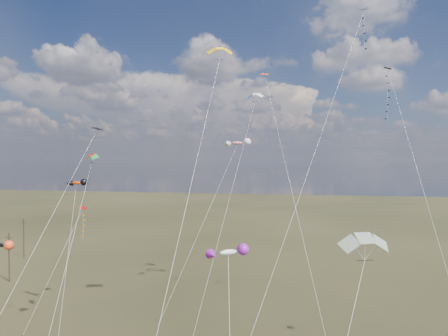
% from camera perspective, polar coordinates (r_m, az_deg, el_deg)
% --- Properties ---
extents(utility_pole_near, '(1.40, 0.20, 8.00)m').
position_cam_1_polar(utility_pole_near, '(75.34, -28.36, -11.08)').
color(utility_pole_near, black).
rests_on(utility_pole_near, ground).
extents(utility_pole_far, '(1.40, 0.20, 8.00)m').
position_cam_1_polar(utility_pole_far, '(90.99, -26.70, -8.94)').
color(utility_pole_far, black).
rests_on(utility_pole_far, ground).
extents(diamond_black_high, '(4.55, 17.70, 30.40)m').
position_cam_1_polar(diamond_black_high, '(48.13, 22.80, 8.10)').
color(diamond_black_high, black).
rests_on(diamond_black_high, ground).
extents(diamond_navy_tall, '(13.32, 20.51, 36.48)m').
position_cam_1_polar(diamond_navy_tall, '(45.86, 18.35, 15.52)').
color(diamond_navy_tall, '#0C0C47').
rests_on(diamond_navy_tall, ground).
extents(diamond_black_mid, '(5.75, 14.47, 23.10)m').
position_cam_1_polar(diamond_black_mid, '(37.54, -22.09, -3.59)').
color(diamond_black_mid, black).
rests_on(diamond_black_mid, ground).
extents(diamond_red_low, '(3.35, 9.06, 13.75)m').
position_cam_1_polar(diamond_red_low, '(56.00, -19.78, -7.93)').
color(diamond_red_low, '#B10507').
rests_on(diamond_red_low, ground).
extents(diamond_orange_center, '(8.30, 16.54, 30.78)m').
position_cam_1_polar(diamond_orange_center, '(44.94, 8.33, 2.57)').
color(diamond_orange_center, red).
rests_on(diamond_orange_center, ground).
extents(parafoil_yellow, '(2.90, 24.71, 32.40)m').
position_cam_1_polar(parafoil_yellow, '(43.84, -0.66, 16.56)').
color(parafoil_yellow, '#F8B90A').
rests_on(parafoil_yellow, ground).
extents(parafoil_blue_white, '(6.19, 18.73, 29.83)m').
position_cam_1_polar(parafoil_blue_white, '(57.57, 4.44, 10.30)').
color(parafoil_blue_white, blue).
rests_on(parafoil_blue_white, ground).
extents(parafoil_striped, '(6.88, 12.48, 15.96)m').
position_cam_1_polar(parafoil_striped, '(25.98, 19.48, -9.51)').
color(parafoil_striped, gold).
rests_on(parafoil_striped, ground).
extents(parafoil_tricolor, '(3.91, 15.92, 20.90)m').
position_cam_1_polar(parafoil_tricolor, '(44.72, -18.44, 1.47)').
color(parafoil_tricolor, gold).
rests_on(parafoil_tricolor, ground).
extents(novelty_orange_black, '(6.23, 12.79, 17.65)m').
position_cam_1_polar(novelty_orange_black, '(51.18, -20.36, -2.10)').
color(novelty_orange_black, '#E93E03').
rests_on(novelty_orange_black, ground).
extents(novelty_white_purple, '(3.43, 11.19, 14.14)m').
position_cam_1_polar(novelty_white_purple, '(27.79, 0.62, -12.07)').
color(novelty_white_purple, silver).
rests_on(novelty_white_purple, ground).
extents(novelty_redwhite_stripe, '(9.55, 11.92, 22.95)m').
position_cam_1_polar(novelty_redwhite_stripe, '(57.04, 1.88, 3.52)').
color(novelty_redwhite_stripe, red).
rests_on(novelty_redwhite_stripe, ground).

